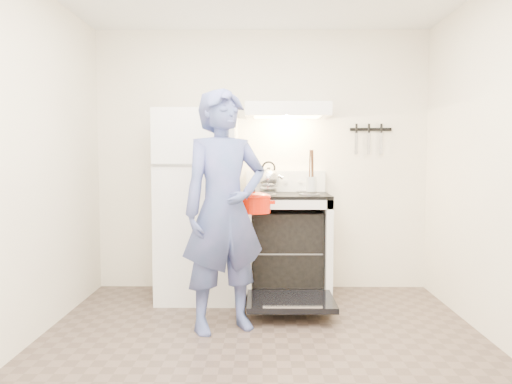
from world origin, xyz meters
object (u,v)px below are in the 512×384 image
Objects in this scene: refrigerator at (198,205)px; tea_kettle at (269,177)px; stove_body at (287,247)px; person at (224,211)px; dutch_oven at (253,205)px.

refrigerator is 5.82× the size of tea_kettle.
refrigerator is 0.90m from stove_body.
person is at bearing -119.60° from stove_body.
tea_kettle reaches higher than stove_body.
stove_body is 1.12m from person.
tea_kettle reaches higher than dutch_oven.
tea_kettle is at bearing 132.17° from stove_body.
dutch_oven is at bearing -99.00° from tea_kettle.
person is 0.32m from dutch_oven.
person reaches higher than dutch_oven.
tea_kettle is 0.16× the size of person.
refrigerator is at bearing 83.06° from person.
tea_kettle is (-0.17, 0.18, 0.64)m from stove_body.
dutch_oven is (-0.30, -0.66, 0.45)m from stove_body.
tea_kettle is 1.15m from person.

